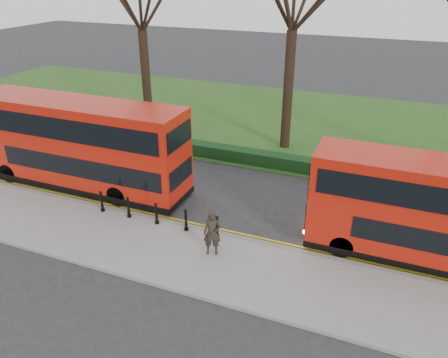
% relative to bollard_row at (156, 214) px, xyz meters
% --- Properties ---
extents(ground, '(120.00, 120.00, 0.00)m').
position_rel_bollard_row_xyz_m(ground, '(0.87, 1.35, -0.65)').
color(ground, '#28282B').
rests_on(ground, ground).
extents(pavement, '(60.00, 4.00, 0.15)m').
position_rel_bollard_row_xyz_m(pavement, '(0.87, -1.65, -0.57)').
color(pavement, gray).
rests_on(pavement, ground).
extents(kerb, '(60.00, 0.25, 0.16)m').
position_rel_bollard_row_xyz_m(kerb, '(0.87, 0.35, -0.57)').
color(kerb, slate).
rests_on(kerb, ground).
extents(grass_verge, '(60.00, 18.00, 0.06)m').
position_rel_bollard_row_xyz_m(grass_verge, '(0.87, 16.35, -0.62)').
color(grass_verge, '#284A18').
rests_on(grass_verge, ground).
extents(hedge, '(60.00, 0.90, 0.80)m').
position_rel_bollard_row_xyz_m(hedge, '(0.87, 8.15, -0.25)').
color(hedge, black).
rests_on(hedge, ground).
extents(yellow_line_outer, '(60.00, 0.10, 0.01)m').
position_rel_bollard_row_xyz_m(yellow_line_outer, '(0.87, 0.65, -0.64)').
color(yellow_line_outer, yellow).
rests_on(yellow_line_outer, ground).
extents(yellow_line_inner, '(60.00, 0.10, 0.01)m').
position_rel_bollard_row_xyz_m(yellow_line_inner, '(0.87, 0.85, -0.64)').
color(yellow_line_inner, yellow).
rests_on(yellow_line_inner, ground).
extents(bollard_row, '(6.02, 0.15, 1.00)m').
position_rel_bollard_row_xyz_m(bollard_row, '(0.00, 0.00, 0.00)').
color(bollard_row, black).
rests_on(bollard_row, pavement).
extents(bus_lead, '(11.58, 2.66, 4.61)m').
position_rel_bollard_row_xyz_m(bus_lead, '(-5.58, 2.11, 1.67)').
color(bus_lead, '#B5190B').
rests_on(bus_lead, ground).
extents(pedestrian, '(0.81, 0.66, 1.93)m').
position_rel_bollard_row_xyz_m(pedestrian, '(3.21, -1.13, 0.47)').
color(pedestrian, '#2D251C').
rests_on(pedestrian, pavement).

